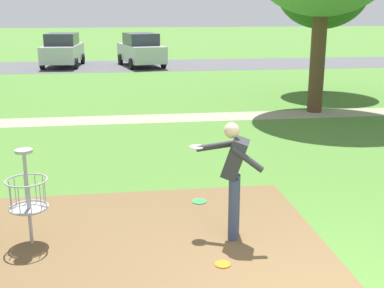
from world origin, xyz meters
name	(u,v)px	position (x,y,z in m)	size (l,w,h in m)	color
dirt_tee_pad	(136,240)	(-2.06, 1.85, 0.00)	(5.34, 3.98, 0.01)	brown
disc_golf_basket	(23,194)	(-3.59, 1.98, 0.75)	(0.98, 0.58, 1.39)	#9E9EA3
player_throwing	(234,173)	(-0.65, 1.80, 0.99)	(0.96, 0.79, 1.71)	#384260
frisbee_by_tee	(199,202)	(-0.93, 3.19, 0.01)	(0.25, 0.25, 0.02)	green
frisbee_far_right	(223,264)	(-0.96, 0.98, 0.01)	(0.21, 0.21, 0.02)	orange
parking_lot_strip	(159,65)	(0.00, 24.33, 0.00)	(36.00, 6.00, 0.01)	#4C4C51
parked_car_leftmost	(63,50)	(-5.36, 24.43, 0.92)	(2.20, 4.32, 1.84)	#B2B7BC
parked_car_center_left	(141,50)	(-1.01, 23.91, 0.92)	(2.67, 4.49, 1.84)	#B2B7BC
gravel_path	(195,117)	(0.00, 10.01, 0.00)	(40.00, 1.22, 0.00)	gray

